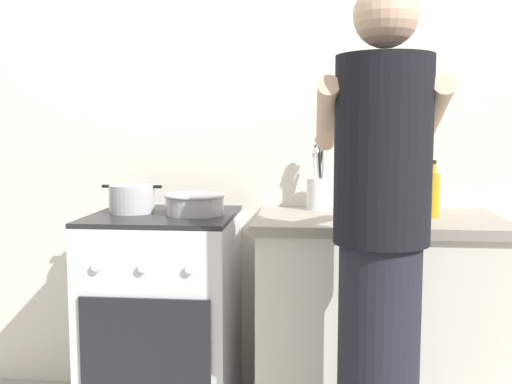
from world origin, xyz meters
TOP-DOWN VIEW (x-y plane):
  - back_wall at (0.20, 0.50)m, footprint 3.20×0.10m
  - countertop at (0.55, 0.15)m, footprint 1.00×0.60m
  - stove_range at (-0.35, 0.15)m, footprint 0.60×0.62m
  - pot at (-0.49, 0.17)m, footprint 0.26×0.19m
  - mixing_bowl at (-0.21, 0.14)m, footprint 0.26×0.26m
  - utensil_crock at (0.31, 0.35)m, footprint 0.10×0.10m
  - spice_bottle at (0.65, 0.12)m, footprint 0.04×0.04m
  - oil_bottle at (0.76, 0.16)m, footprint 0.06×0.06m
  - person at (0.50, -0.41)m, footprint 0.41×0.50m

SIDE VIEW (x-z plane):
  - stove_range at x=-0.35m, z-range 0.00..0.90m
  - countertop at x=0.55m, z-range 0.00..0.90m
  - person at x=0.50m, z-range 0.01..1.71m
  - spice_bottle at x=0.65m, z-range 0.90..0.99m
  - mixing_bowl at x=-0.21m, z-range 0.90..0.99m
  - pot at x=-0.49m, z-range 0.90..1.02m
  - oil_bottle at x=0.76m, z-range 0.88..1.11m
  - utensil_crock at x=0.31m, z-range 0.84..1.17m
  - back_wall at x=0.20m, z-range 0.00..2.50m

